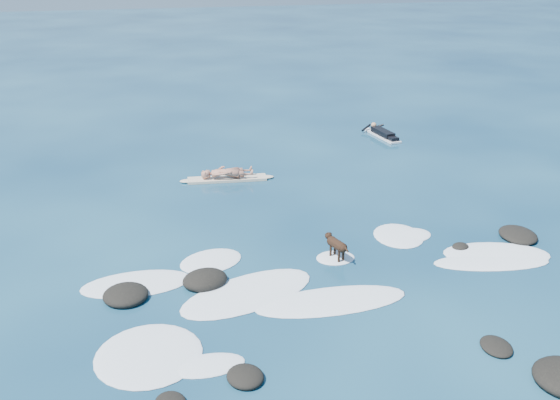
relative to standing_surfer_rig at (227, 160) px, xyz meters
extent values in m
plane|color=#0A2642|center=(2.76, -8.53, -0.79)|extent=(160.00, 160.00, 0.00)
ellipsoid|color=black|center=(-1.61, -11.54, -0.72)|extent=(0.96, 1.02, 0.28)
ellipsoid|color=black|center=(-3.88, -7.72, -0.70)|extent=(1.29, 1.32, 0.38)
ellipsoid|color=black|center=(-1.87, -7.50, -0.68)|extent=(1.42, 1.30, 0.46)
ellipsoid|color=black|center=(3.89, -11.85, -0.74)|extent=(0.75, 0.90, 0.20)
ellipsoid|color=black|center=(7.64, -7.03, -0.71)|extent=(1.29, 1.48, 0.32)
ellipsoid|color=black|center=(5.59, -7.28, -0.74)|extent=(0.64, 0.60, 0.21)
ellipsoid|color=white|center=(-1.54, -6.29, -0.78)|extent=(2.20, 1.95, 0.12)
ellipsoid|color=white|center=(6.40, -7.88, -0.78)|extent=(3.32, 2.25, 0.12)
ellipsoid|color=white|center=(-2.29, -10.92, -0.78)|extent=(1.59, 0.83, 0.12)
ellipsoid|color=white|center=(5.99, -8.29, -0.78)|extent=(3.41, 1.61, 0.12)
ellipsoid|color=white|center=(-0.89, -8.24, -0.78)|extent=(4.10, 2.92, 0.12)
ellipsoid|color=white|center=(-3.60, -7.08, -0.78)|extent=(2.85, 1.42, 0.12)
ellipsoid|color=white|center=(1.03, -9.13, -0.78)|extent=(3.91, 1.39, 0.12)
ellipsoid|color=white|center=(-3.46, -10.24, -0.78)|extent=(2.95, 2.98, 0.12)
ellipsoid|color=white|center=(4.20, -6.07, -0.78)|extent=(1.72, 1.96, 0.12)
ellipsoid|color=white|center=(4.59, -6.12, -0.78)|extent=(1.38, 1.13, 0.12)
ellipsoid|color=white|center=(1.88, -6.97, -0.78)|extent=(1.10, 0.90, 0.12)
cube|color=beige|center=(0.00, 0.00, -0.74)|extent=(2.98, 0.90, 0.10)
ellipsoid|color=beige|center=(1.46, -0.15, -0.74)|extent=(0.62, 0.39, 0.11)
ellipsoid|color=beige|center=(-1.46, 0.15, -0.74)|extent=(0.62, 0.39, 0.11)
imported|color=#B3755E|center=(0.00, 0.00, 0.26)|extent=(0.52, 0.74, 1.91)
cube|color=white|center=(7.89, 3.88, -0.74)|extent=(0.85, 2.46, 0.09)
ellipsoid|color=white|center=(7.74, 5.08, -0.74)|extent=(0.35, 0.56, 0.09)
cube|color=black|center=(7.89, 3.88, -0.57)|extent=(0.62, 1.52, 0.24)
sphere|color=tan|center=(7.79, 4.73, -0.44)|extent=(0.28, 0.28, 0.25)
cylinder|color=black|center=(7.46, 4.86, -0.58)|extent=(0.57, 0.39, 0.27)
cylinder|color=black|center=(8.07, 4.93, -0.58)|extent=(0.61, 0.26, 0.27)
cube|color=black|center=(8.00, 3.07, -0.62)|extent=(0.45, 0.64, 0.15)
cylinder|color=black|center=(1.88, -7.07, -0.32)|extent=(0.43, 0.62, 0.27)
sphere|color=black|center=(1.80, -6.83, -0.32)|extent=(0.36, 0.36, 0.29)
sphere|color=black|center=(1.95, -7.31, -0.32)|extent=(0.32, 0.32, 0.26)
sphere|color=black|center=(1.76, -6.67, -0.22)|extent=(0.25, 0.25, 0.20)
cone|color=black|center=(1.72, -6.56, -0.23)|extent=(0.14, 0.15, 0.11)
cone|color=black|center=(1.71, -6.70, -0.14)|extent=(0.11, 0.09, 0.10)
cone|color=black|center=(1.81, -6.67, -0.14)|extent=(0.11, 0.09, 0.10)
cylinder|color=black|center=(1.75, -6.91, -0.61)|extent=(0.08, 0.08, 0.37)
cylinder|color=black|center=(1.89, -6.87, -0.61)|extent=(0.08, 0.08, 0.37)
cylinder|color=black|center=(1.87, -7.28, -0.61)|extent=(0.08, 0.08, 0.37)
cylinder|color=black|center=(2.01, -7.24, -0.61)|extent=(0.08, 0.08, 0.37)
cylinder|color=black|center=(1.99, -7.43, -0.27)|extent=(0.13, 0.27, 0.16)
camera|label=1|loc=(-3.47, -21.69, 7.33)|focal=40.00mm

